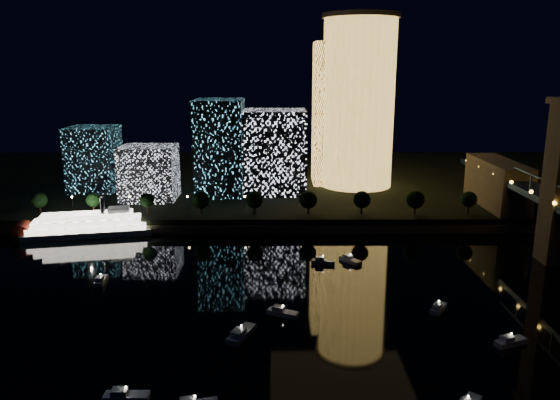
{
  "coord_description": "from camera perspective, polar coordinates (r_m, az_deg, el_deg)",
  "views": [
    {
      "loc": [
        -22.02,
        -108.97,
        58.54
      ],
      "look_at": [
        -20.79,
        55.0,
        18.46
      ],
      "focal_mm": 35.0,
      "sensor_mm": 36.0,
      "label": 1
    }
  ],
  "objects": [
    {
      "name": "seawall",
      "position": [
        200.52,
        5.9,
        -2.87
      ],
      "size": [
        420.0,
        6.0,
        3.0
      ],
      "primitive_type": "cube",
      "color": "#6B5E4C",
      "rests_on": "ground"
    },
    {
      "name": "tower_rectangular",
      "position": [
        257.1,
        5.8,
        8.93
      ],
      "size": [
        20.31,
        20.31,
        64.61
      ],
      "primitive_type": "cube",
      "color": "#F7BA4F",
      "rests_on": "far_bank"
    },
    {
      "name": "far_bank",
      "position": [
        275.63,
        4.16,
        1.97
      ],
      "size": [
        420.0,
        160.0,
        5.0
      ],
      "primitive_type": "cube",
      "color": "black",
      "rests_on": "ground"
    },
    {
      "name": "ground",
      "position": [
        125.64,
        10.03,
        -14.26
      ],
      "size": [
        520.0,
        520.0,
        0.0
      ],
      "primitive_type": "plane",
      "color": "black",
      "rests_on": "ground"
    },
    {
      "name": "motorboats",
      "position": [
        129.45,
        1.75,
        -12.75
      ],
      "size": [
        104.86,
        81.98,
        2.78
      ],
      "color": "silver",
      "rests_on": "ground"
    },
    {
      "name": "esplanade_trees",
      "position": [
        202.75,
        -0.59,
        0.02
      ],
      "size": [
        165.99,
        6.83,
        8.92
      ],
      "color": "black",
      "rests_on": "far_bank"
    },
    {
      "name": "street_lamps",
      "position": [
        209.27,
        -3.7,
        0.02
      ],
      "size": [
        132.7,
        0.7,
        5.65
      ],
      "color": "black",
      "rests_on": "far_bank"
    },
    {
      "name": "midrise_blocks",
      "position": [
        238.33,
        -7.7,
        4.77
      ],
      "size": [
        103.62,
        39.02,
        40.31
      ],
      "color": "white",
      "rests_on": "far_bank"
    },
    {
      "name": "riverboat",
      "position": [
        206.14,
        -19.99,
        -2.56
      ],
      "size": [
        48.05,
        18.39,
        14.2
      ],
      "color": "silver",
      "rests_on": "ground"
    },
    {
      "name": "tower_cylindrical",
      "position": [
        251.27,
        8.18,
        10.1
      ],
      "size": [
        34.0,
        34.0,
        76.13
      ],
      "color": "#F7BA4F",
      "rests_on": "far_bank"
    }
  ]
}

